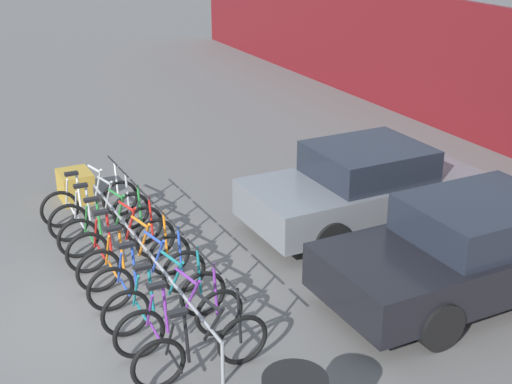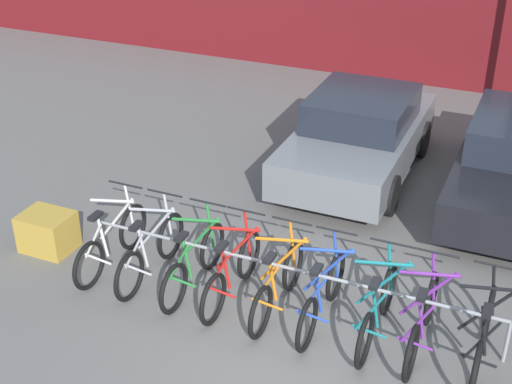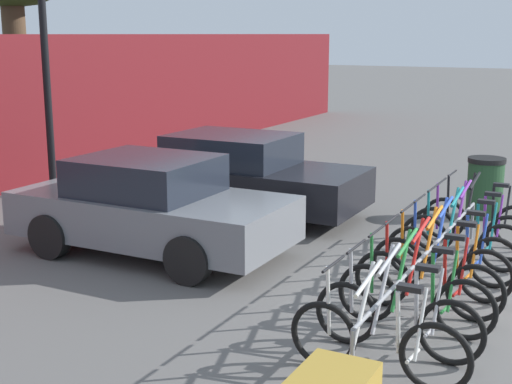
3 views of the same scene
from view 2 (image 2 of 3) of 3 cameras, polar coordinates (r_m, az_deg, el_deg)
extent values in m
plane|color=#605E5B|center=(8.47, 3.97, -12.27)|extent=(120.00, 120.00, 0.00)
cube|color=maroon|center=(16.23, 16.08, 13.13)|extent=(36.00, 0.16, 3.08)
cylinder|color=gray|center=(8.79, 2.25, -6.00)|extent=(5.35, 0.04, 0.04)
cylinder|color=gray|center=(10.05, -12.13, -3.72)|extent=(0.04, 0.04, 0.55)
cylinder|color=gray|center=(8.56, 19.43, -11.24)|extent=(0.04, 0.04, 0.55)
torus|color=black|center=(9.44, -13.22, -5.74)|extent=(0.06, 0.66, 0.66)
torus|color=black|center=(10.15, -9.81, -2.75)|extent=(0.06, 0.66, 0.66)
cylinder|color=silver|center=(9.73, -11.12, -2.15)|extent=(0.60, 0.04, 0.76)
cylinder|color=silver|center=(9.55, -11.46, -0.70)|extent=(0.68, 0.04, 0.16)
cylinder|color=silver|center=(9.53, -12.20, -3.40)|extent=(0.14, 0.04, 0.63)
cylinder|color=silver|center=(9.39, -12.90, -3.85)|extent=(0.32, 0.03, 0.58)
cylinder|color=silver|center=(9.59, -12.52, -5.27)|extent=(0.40, 0.03, 0.08)
cylinder|color=silver|center=(9.95, -10.10, -1.17)|extent=(0.12, 0.04, 0.69)
cylinder|color=black|center=(9.75, -10.41, 0.59)|extent=(0.52, 0.03, 0.03)
cube|color=black|center=(9.30, -12.73, -1.89)|extent=(0.10, 0.22, 0.05)
torus|color=black|center=(9.13, -10.10, -6.67)|extent=(0.06, 0.66, 0.66)
torus|color=black|center=(9.87, -6.83, -3.51)|extent=(0.06, 0.66, 0.66)
cylinder|color=#B7B7BC|center=(9.44, -8.04, -2.93)|extent=(0.60, 0.04, 0.76)
cylinder|color=#B7B7BC|center=(9.24, -8.33, -1.44)|extent=(0.68, 0.04, 0.16)
cylinder|color=#B7B7BC|center=(9.23, -9.08, -4.23)|extent=(0.14, 0.04, 0.63)
cylinder|color=#B7B7BC|center=(9.08, -9.75, -4.71)|extent=(0.32, 0.03, 0.58)
cylinder|color=#B7B7BC|center=(9.28, -9.42, -6.16)|extent=(0.40, 0.03, 0.08)
cylinder|color=#B7B7BC|center=(9.66, -7.07, -1.89)|extent=(0.12, 0.04, 0.69)
cylinder|color=black|center=(9.45, -7.32, -0.09)|extent=(0.52, 0.03, 0.03)
cube|color=black|center=(8.99, -9.55, -2.69)|extent=(0.10, 0.22, 0.05)
torus|color=black|center=(8.84, -6.60, -7.68)|extent=(0.06, 0.66, 0.66)
torus|color=black|center=(9.60, -3.51, -4.33)|extent=(0.06, 0.66, 0.66)
cylinder|color=#288438|center=(9.16, -4.61, -3.78)|extent=(0.60, 0.04, 0.76)
cylinder|color=#288438|center=(8.96, -4.84, -2.26)|extent=(0.68, 0.04, 0.16)
cylinder|color=#288438|center=(8.94, -5.60, -5.15)|extent=(0.14, 0.04, 0.63)
cylinder|color=#288438|center=(8.79, -6.23, -5.66)|extent=(0.32, 0.03, 0.58)
cylinder|color=#288438|center=(9.00, -5.96, -7.13)|extent=(0.40, 0.03, 0.08)
cylinder|color=#288438|center=(9.39, -3.69, -2.68)|extent=(0.12, 0.04, 0.69)
cylinder|color=black|center=(9.17, -3.88, -0.85)|extent=(0.52, 0.03, 0.03)
cube|color=black|center=(8.69, -5.99, -3.58)|extent=(0.10, 0.22, 0.05)
torus|color=black|center=(8.63, -3.45, -8.56)|extent=(0.06, 0.66, 0.66)
torus|color=black|center=(9.40, -0.57, -5.05)|extent=(0.06, 0.66, 0.66)
cylinder|color=red|center=(8.95, -1.54, -4.52)|extent=(0.60, 0.04, 0.76)
cylinder|color=red|center=(8.74, -1.71, -2.99)|extent=(0.68, 0.04, 0.16)
cylinder|color=red|center=(8.73, -2.47, -5.95)|extent=(0.14, 0.04, 0.63)
cylinder|color=red|center=(8.57, -3.06, -6.50)|extent=(0.32, 0.03, 0.58)
cylinder|color=red|center=(8.79, -2.85, -7.98)|extent=(0.40, 0.03, 0.08)
cylinder|color=red|center=(9.18, -0.68, -3.38)|extent=(0.12, 0.04, 0.69)
cylinder|color=black|center=(8.96, -0.81, -1.53)|extent=(0.52, 0.03, 0.03)
cube|color=black|center=(8.47, -2.79, -4.37)|extent=(0.10, 0.22, 0.05)
torus|color=black|center=(8.42, 0.38, -9.59)|extent=(0.06, 0.66, 0.66)
torus|color=black|center=(9.21, 2.97, -5.89)|extent=(0.06, 0.66, 0.66)
cylinder|color=orange|center=(8.74, 2.16, -5.40)|extent=(0.60, 0.04, 0.76)
cylinder|color=orange|center=(8.53, 2.07, -3.85)|extent=(0.68, 0.04, 0.16)
cylinder|color=orange|center=(8.52, 1.31, -6.89)|extent=(0.14, 0.04, 0.63)
cylinder|color=orange|center=(8.35, 0.78, -7.48)|extent=(0.32, 0.03, 0.58)
cylinder|color=orange|center=(8.58, 0.91, -8.97)|extent=(0.40, 0.03, 0.08)
cylinder|color=orange|center=(8.98, 2.93, -4.21)|extent=(0.12, 0.04, 0.69)
cylinder|color=black|center=(8.76, 2.89, -2.34)|extent=(0.52, 0.03, 0.03)
cube|color=black|center=(8.26, 1.09, -5.31)|extent=(0.10, 0.22, 0.05)
torus|color=black|center=(8.26, 4.10, -10.55)|extent=(0.06, 0.66, 0.66)
torus|color=black|center=(9.06, 6.38, -6.68)|extent=(0.06, 0.66, 0.66)
cylinder|color=#284CB7|center=(8.59, 5.73, -6.23)|extent=(0.60, 0.04, 0.76)
cylinder|color=#284CB7|center=(8.38, 5.72, -4.67)|extent=(0.68, 0.04, 0.16)
cylinder|color=#284CB7|center=(8.36, 4.98, -7.78)|extent=(0.14, 0.04, 0.63)
cylinder|color=#284CB7|center=(8.19, 4.52, -8.40)|extent=(0.32, 0.03, 0.58)
cylinder|color=#284CB7|center=(8.42, 4.56, -9.89)|extent=(0.40, 0.03, 0.08)
cylinder|color=#284CB7|center=(8.83, 6.42, -4.99)|extent=(0.12, 0.04, 0.69)
cylinder|color=black|center=(8.61, 6.46, -3.10)|extent=(0.52, 0.03, 0.03)
cube|color=black|center=(8.09, 4.86, -6.19)|extent=(0.10, 0.22, 0.05)
torus|color=black|center=(8.12, 8.68, -11.66)|extent=(0.06, 0.66, 0.66)
torus|color=black|center=(8.93, 10.55, -7.61)|extent=(0.06, 0.66, 0.66)
cylinder|color=#197A7F|center=(8.45, 10.12, -7.21)|extent=(0.60, 0.04, 0.76)
cylinder|color=#197A7F|center=(8.24, 10.21, -5.65)|extent=(0.68, 0.04, 0.16)
cylinder|color=#197A7F|center=(8.22, 9.48, -8.82)|extent=(0.14, 0.04, 0.63)
cylinder|color=#197A7F|center=(8.05, 9.12, -9.47)|extent=(0.32, 0.03, 0.58)
cylinder|color=#197A7F|center=(8.28, 9.06, -10.96)|extent=(0.40, 0.03, 0.08)
cylinder|color=#197A7F|center=(8.70, 10.68, -5.92)|extent=(0.12, 0.04, 0.69)
cylinder|color=black|center=(8.47, 10.82, -4.03)|extent=(0.52, 0.03, 0.03)
cube|color=black|center=(7.95, 9.50, -7.24)|extent=(0.10, 0.22, 0.05)
torus|color=black|center=(8.05, 12.31, -12.48)|extent=(0.06, 0.66, 0.66)
torus|color=black|center=(8.87, 13.82, -8.31)|extent=(0.06, 0.66, 0.66)
cylinder|color=#752D99|center=(8.39, 13.57, -7.95)|extent=(0.60, 0.04, 0.76)
cylinder|color=#752D99|center=(8.17, 13.74, -6.40)|extent=(0.68, 0.04, 0.16)
cylinder|color=#752D99|center=(8.15, 13.04, -9.59)|extent=(0.14, 0.04, 0.63)
cylinder|color=#752D99|center=(7.98, 12.76, -10.28)|extent=(0.32, 0.03, 0.58)
cylinder|color=#752D99|center=(8.21, 12.61, -11.76)|extent=(0.40, 0.03, 0.08)
cylinder|color=#752D99|center=(8.64, 14.02, -6.62)|extent=(0.12, 0.04, 0.69)
cylinder|color=black|center=(8.40, 14.26, -4.73)|extent=(0.52, 0.03, 0.03)
cube|color=black|center=(7.88, 13.17, -8.03)|extent=(0.10, 0.22, 0.05)
torus|color=black|center=(8.00, 17.14, -13.49)|extent=(0.06, 0.66, 0.66)
torus|color=black|center=(8.83, 18.14, -9.19)|extent=(0.06, 0.66, 0.66)
cylinder|color=black|center=(8.35, 18.14, -8.88)|extent=(0.60, 0.04, 0.76)
cylinder|color=black|center=(8.13, 18.42, -7.34)|extent=(0.68, 0.04, 0.16)
cylinder|color=black|center=(8.11, 17.76, -10.56)|extent=(0.14, 0.04, 0.63)
cylinder|color=black|center=(7.94, 17.59, -11.28)|extent=(0.32, 0.03, 0.58)
cylinder|color=black|center=(8.17, 17.33, -12.74)|extent=(0.40, 0.03, 0.08)
cylinder|color=black|center=(8.60, 18.45, -7.52)|extent=(0.12, 0.04, 0.69)
cylinder|color=black|center=(8.36, 18.79, -5.64)|extent=(0.52, 0.03, 0.03)
cube|color=black|center=(7.83, 18.04, -9.02)|extent=(0.10, 0.22, 0.05)
cube|color=slate|center=(12.09, 8.15, 3.94)|extent=(1.80, 3.95, 0.62)
cube|color=#1E232D|center=(11.96, 8.47, 6.61)|extent=(1.58, 1.82, 0.52)
cylinder|color=black|center=(13.42, 5.95, 5.46)|extent=(0.20, 0.64, 0.64)
cylinder|color=black|center=(13.05, 13.10, 4.18)|extent=(0.20, 0.64, 0.64)
cylinder|color=black|center=(11.45, 2.34, 1.39)|extent=(0.20, 0.64, 0.64)
cylinder|color=black|center=(11.02, 10.63, -0.25)|extent=(0.20, 0.64, 0.64)
cylinder|color=black|center=(13.11, 17.01, 3.75)|extent=(0.20, 0.64, 0.64)
cylinder|color=black|center=(10.83, 15.03, -1.32)|extent=(0.20, 0.64, 0.64)
cube|color=#B28C33|center=(10.41, -16.32, -3.07)|extent=(0.70, 0.56, 0.55)
camera|label=1|loc=(7.45, 80.41, 1.99)|focal=50.00mm
camera|label=3|loc=(12.09, -41.92, 9.67)|focal=50.00mm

